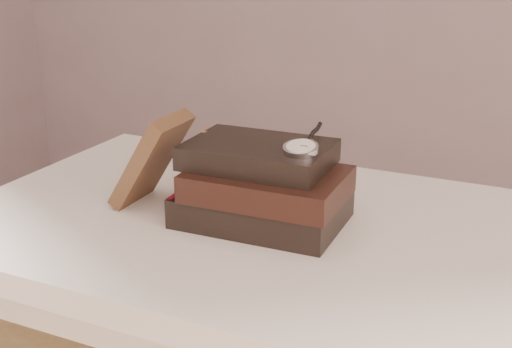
% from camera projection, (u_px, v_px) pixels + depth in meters
% --- Properties ---
extents(table, '(1.00, 0.60, 0.75)m').
position_uv_depth(table, '(278.00, 276.00, 1.05)').
color(table, silver).
rests_on(table, ground).
extents(book_stack, '(0.25, 0.17, 0.12)m').
position_uv_depth(book_stack, '(263.00, 187.00, 1.01)').
color(book_stack, black).
rests_on(book_stack, table).
extents(journal, '(0.11, 0.10, 0.15)m').
position_uv_depth(journal, '(152.00, 159.00, 1.06)').
color(journal, '#3D2617').
rests_on(journal, table).
extents(pocket_watch, '(0.05, 0.15, 0.02)m').
position_uv_depth(pocket_watch, '(302.00, 147.00, 0.95)').
color(pocket_watch, silver).
rests_on(pocket_watch, book_stack).
extents(eyeglasses, '(0.10, 0.12, 0.05)m').
position_uv_depth(eyeglasses, '(234.00, 156.00, 1.10)').
color(eyeglasses, silver).
rests_on(eyeglasses, book_stack).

